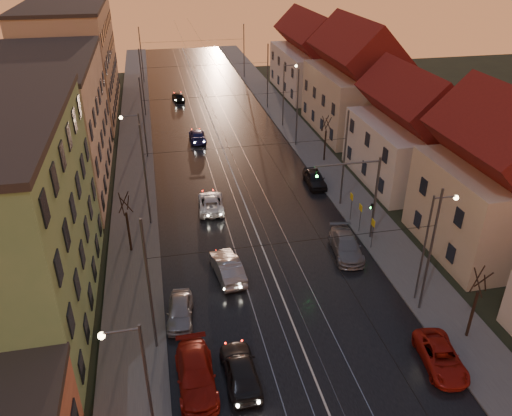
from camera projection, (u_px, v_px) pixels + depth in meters
road at (223, 148)px, 58.25m from camera, size 16.00×120.00×0.04m
sidewalk_left at (135, 155)px, 56.43m from camera, size 4.00×120.00×0.15m
sidewalk_right at (305, 141)px, 60.02m from camera, size 4.00×120.00×0.15m
tram_rail_0 at (204, 149)px, 57.84m from camera, size 0.06×120.00×0.03m
tram_rail_1 at (216, 148)px, 58.09m from camera, size 0.06×120.00×0.03m
tram_rail_2 at (229, 147)px, 58.37m from camera, size 0.06×120.00×0.03m
tram_rail_3 at (241, 146)px, 58.63m from camera, size 0.06×120.00×0.03m
apartment_left_2 at (46, 127)px, 47.08m from camera, size 10.00×20.00×12.00m
apartment_left_3 at (73, 61)px, 67.20m from camera, size 10.00×24.00×14.00m
house_right_1 at (495, 186)px, 37.23m from camera, size 8.67×10.20×10.80m
house_right_2 at (411, 136)px, 48.78m from camera, size 9.18×12.24×9.20m
house_right_3 at (355, 85)px, 61.10m from camera, size 9.18×14.28×11.50m
house_right_4 at (310, 59)px, 76.91m from camera, size 9.18×16.32×10.00m
catenary_pole_l_1 at (149, 288)px, 27.94m from camera, size 0.16×0.16×9.00m
catenary_pole_r_1 at (430, 253)px, 31.03m from camera, size 0.16×0.16×9.00m
catenary_pole_l_2 at (146, 177)px, 40.82m from camera, size 0.16×0.16×9.00m
catenary_pole_r_2 at (344, 160)px, 43.91m from camera, size 0.16×0.16×9.00m
catenary_pole_l_3 at (144, 119)px, 53.69m from camera, size 0.16×0.16×9.00m
catenary_pole_r_3 at (297, 109)px, 56.78m from camera, size 0.16×0.16×9.00m
catenary_pole_l_4 at (142, 83)px, 66.57m from camera, size 0.16×0.16×9.00m
catenary_pole_r_4 at (268, 77)px, 69.66m from camera, size 0.16×0.16×9.00m
catenary_pole_l_5 at (141, 55)px, 82.02m from camera, size 0.16×0.16×9.00m
catenary_pole_r_5 at (244, 51)px, 85.11m from camera, size 0.16×0.16×9.00m
street_lamp_0 at (140, 381)px, 21.66m from camera, size 1.75×0.32×8.00m
street_lamp_1 at (430, 239)px, 31.79m from camera, size 1.75×0.32×8.00m
street_lamp_2 at (139, 146)px, 45.69m from camera, size 1.75×0.32×8.00m
street_lamp_3 at (286, 89)px, 62.70m from camera, size 1.75×0.32×8.00m
traffic_light_mast at (364, 189)px, 38.60m from camera, size 5.30×0.32×7.20m
bare_tree_0 at (128, 224)px, 38.07m from camera, size 1.09×1.09×5.11m
bare_tree_1 at (474, 306)px, 29.71m from camera, size 1.09×1.09×5.11m
bare_tree_2 at (325, 140)px, 53.78m from camera, size 1.09×1.09×5.11m
driving_car_0 at (240, 370)px, 27.54m from camera, size 1.94×4.64×1.57m
driving_car_1 at (227, 267)px, 36.07m from camera, size 2.24×4.97×1.58m
driving_car_2 at (211, 203)px, 45.03m from camera, size 2.55×4.93×1.33m
driving_car_3 at (197, 136)px, 60.04m from camera, size 1.89×4.57×1.32m
driving_car_4 at (178, 97)px, 74.70m from camera, size 1.95×3.93×1.29m
parked_left_2 at (196, 375)px, 27.29m from camera, size 2.15×5.14×1.48m
parked_left_3 at (180, 311)px, 32.04m from camera, size 2.07×4.16×1.36m
parked_right_0 at (441, 357)px, 28.61m from camera, size 2.64×4.68×1.24m
parked_right_1 at (346, 246)px, 38.66m from camera, size 2.72×5.27×1.46m
parked_right_2 at (315, 179)px, 49.34m from camera, size 1.85×4.30×1.44m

